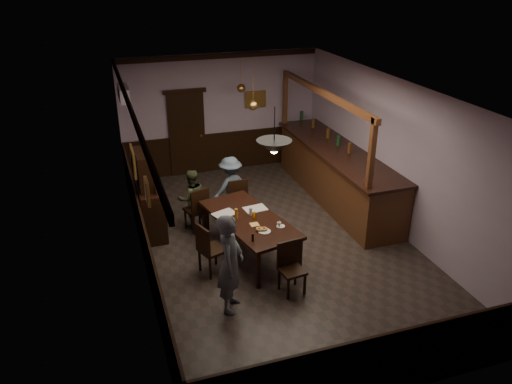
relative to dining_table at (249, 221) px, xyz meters
name	(u,v)px	position (x,y,z in m)	size (l,w,h in m)	color
room	(276,171)	(0.59, 0.23, 0.81)	(5.01, 8.01, 3.01)	#2D2621
dining_table	(249,221)	(0.00, 0.00, 0.00)	(1.46, 2.37, 0.75)	black
chair_far_left	(198,208)	(-0.71, 1.14, -0.17)	(0.52, 0.52, 0.94)	black
chair_far_right	(237,198)	(0.15, 1.34, -0.16)	(0.44, 0.44, 0.96)	black
chair_near	(290,265)	(0.30, -1.29, -0.20)	(0.43, 0.43, 0.88)	black
chair_side	(208,247)	(-0.86, -0.41, -0.16)	(0.53, 0.53, 0.96)	black
person_standing	(230,263)	(-0.75, -1.45, 0.13)	(0.60, 0.39, 1.64)	#575C63
person_seated_left	(192,198)	(-0.78, 1.41, -0.07)	(0.60, 0.46, 1.23)	#3C482B
person_seated_right	(231,187)	(0.10, 1.61, -0.02)	(0.86, 0.49, 1.33)	#4E6070
newspaper_left	(224,214)	(-0.38, 0.29, 0.07)	(0.42, 0.30, 0.01)	silver
newspaper_right	(255,209)	(0.22, 0.31, 0.07)	(0.42, 0.30, 0.01)	silver
napkin	(254,224)	(0.02, -0.27, 0.07)	(0.15, 0.15, 0.00)	#F4BF59
saucer	(281,226)	(0.43, -0.49, 0.07)	(0.15, 0.15, 0.01)	white
coffee_cup	(279,224)	(0.40, -0.48, 0.11)	(0.08, 0.08, 0.07)	white
pastry_plate	(264,231)	(0.10, -0.57, 0.07)	(0.22, 0.22, 0.01)	white
pastry_ring_a	(260,229)	(0.03, -0.51, 0.10)	(0.13, 0.13, 0.04)	#C68C47
pastry_ring_b	(264,229)	(0.10, -0.54, 0.10)	(0.13, 0.13, 0.04)	#C68C47
soda_can	(254,216)	(0.08, -0.06, 0.12)	(0.07, 0.07, 0.12)	orange
beer_glass	(236,214)	(-0.23, 0.03, 0.16)	(0.06, 0.06, 0.20)	#BF721E
water_glass	(251,211)	(0.06, 0.09, 0.14)	(0.06, 0.06, 0.15)	silver
pepper_mill	(253,237)	(-0.19, -0.81, 0.13)	(0.04, 0.04, 0.14)	black
sideboard	(149,201)	(-1.62, 1.43, 0.00)	(0.46, 1.29, 1.70)	black
bar_counter	(336,173)	(2.58, 1.65, -0.04)	(1.06, 4.56, 2.55)	#4E2814
door_back	(187,135)	(-0.31, 4.18, 0.36)	(0.90, 0.06, 2.10)	black
ac_unit	(123,93)	(-1.79, 3.13, 1.76)	(0.20, 0.85, 0.30)	white
picture_left_small	(147,192)	(-1.87, -1.37, 1.46)	(0.04, 0.28, 0.36)	olive
picture_left_large	(133,161)	(-1.87, 1.03, 1.01)	(0.04, 0.62, 0.48)	olive
picture_back	(255,99)	(1.49, 4.19, 1.11)	(0.55, 0.04, 0.42)	olive
pendant_iron	(274,147)	(0.18, -0.78, 1.67)	(0.56, 0.56, 0.75)	black
pendant_brass_mid	(253,105)	(0.69, 1.88, 1.61)	(0.20, 0.20, 0.81)	#BF8C3F
pendant_brass_far	(241,88)	(0.89, 3.42, 1.61)	(0.20, 0.20, 0.81)	#BF8C3F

